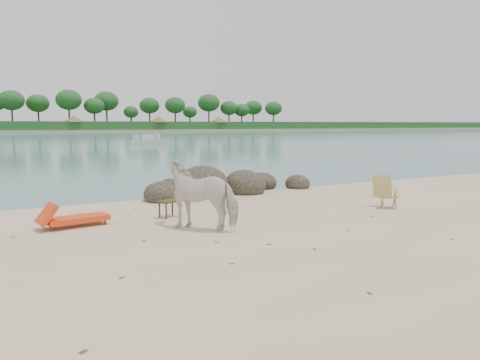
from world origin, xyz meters
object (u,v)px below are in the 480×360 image
object	(u,v)px
boulders	(219,187)
cow	(203,195)
lounge_chair	(78,217)
deck_chair	(389,193)
side_table	(169,210)

from	to	relation	value
boulders	cow	bearing A→B (deg)	-119.59
lounge_chair	deck_chair	xyz separation A→B (m)	(8.11, -1.70, 0.19)
side_table	deck_chair	size ratio (longest dim) A/B	0.59
lounge_chair	deck_chair	distance (m)	8.29
boulders	side_table	xyz separation A→B (m)	(-2.95, -3.20, -0.03)
boulders	lounge_chair	bearing A→B (deg)	-148.35
side_table	lounge_chair	distance (m)	2.23
side_table	lounge_chair	world-z (taller)	lounge_chair
side_table	lounge_chair	xyz separation A→B (m)	(-2.23, 0.01, 0.04)
lounge_chair	cow	bearing A→B (deg)	-40.69
lounge_chair	deck_chair	bearing A→B (deg)	-20.91
lounge_chair	boulders	bearing A→B (deg)	22.58
boulders	lounge_chair	distance (m)	6.08
side_table	lounge_chair	size ratio (longest dim) A/B	0.31
lounge_chair	deck_chair	world-z (taller)	deck_chair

